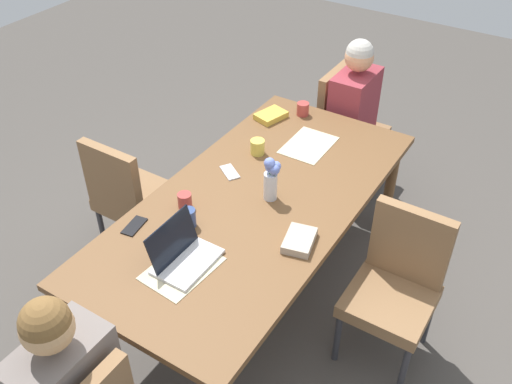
{
  "coord_description": "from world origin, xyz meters",
  "views": [
    {
      "loc": [
        2.07,
        1.3,
        2.71
      ],
      "look_at": [
        0.0,
        0.0,
        0.81
      ],
      "focal_mm": 39.8,
      "sensor_mm": 36.0,
      "label": 1
    }
  ],
  "objects_px": {
    "coffee_mug_near_left": "(303,109)",
    "book_blue_cover": "(299,240)",
    "laptop_head_right_left_near": "(183,255)",
    "phone_black": "(134,226)",
    "dining_table": "(256,209)",
    "coffee_mug_near_right": "(189,218)",
    "phone_silver": "(230,172)",
    "chair_head_left_left_mid": "(345,123)",
    "chair_far_right_near": "(397,281)",
    "flower_vase": "(271,176)",
    "chair_near_left_far": "(129,194)",
    "person_head_left_left_mid": "(351,126)",
    "coffee_mug_centre_left": "(257,147)",
    "book_red_cover": "(271,116)",
    "coffee_mug_centre_right": "(185,201)"
  },
  "relations": [
    {
      "from": "coffee_mug_near_left",
      "to": "book_blue_cover",
      "type": "height_order",
      "value": "coffee_mug_near_left"
    },
    {
      "from": "laptop_head_right_left_near",
      "to": "phone_black",
      "type": "distance_m",
      "value": 0.38
    },
    {
      "from": "dining_table",
      "to": "coffee_mug_near_right",
      "type": "bearing_deg",
      "value": -25.54
    },
    {
      "from": "phone_silver",
      "to": "chair_head_left_left_mid",
      "type": "bearing_deg",
      "value": 115.96
    },
    {
      "from": "chair_far_right_near",
      "to": "chair_head_left_left_mid",
      "type": "bearing_deg",
      "value": -145.06
    },
    {
      "from": "chair_head_left_left_mid",
      "to": "flower_vase",
      "type": "height_order",
      "value": "flower_vase"
    },
    {
      "from": "chair_near_left_far",
      "to": "laptop_head_right_left_near",
      "type": "distance_m",
      "value": 1.02
    },
    {
      "from": "person_head_left_left_mid",
      "to": "coffee_mug_centre_left",
      "type": "bearing_deg",
      "value": -12.56
    },
    {
      "from": "laptop_head_right_left_near",
      "to": "coffee_mug_near_right",
      "type": "xyz_separation_m",
      "value": [
        -0.23,
        -0.14,
        0.01
      ]
    },
    {
      "from": "phone_silver",
      "to": "coffee_mug_near_right",
      "type": "bearing_deg",
      "value": -46.69
    },
    {
      "from": "coffee_mug_centre_left",
      "to": "book_red_cover",
      "type": "bearing_deg",
      "value": -160.02
    },
    {
      "from": "laptop_head_right_left_near",
      "to": "phone_silver",
      "type": "bearing_deg",
      "value": -162.9
    },
    {
      "from": "laptop_head_right_left_near",
      "to": "coffee_mug_near_left",
      "type": "relative_size",
      "value": 3.64
    },
    {
      "from": "laptop_head_right_left_near",
      "to": "coffee_mug_near_left",
      "type": "xyz_separation_m",
      "value": [
        -1.55,
        -0.18,
        -0.0
      ]
    },
    {
      "from": "person_head_left_left_mid",
      "to": "chair_near_left_far",
      "type": "xyz_separation_m",
      "value": [
        1.46,
        -0.86,
        -0.03
      ]
    },
    {
      "from": "dining_table",
      "to": "chair_far_right_near",
      "type": "distance_m",
      "value": 0.85
    },
    {
      "from": "dining_table",
      "to": "laptop_head_right_left_near",
      "type": "height_order",
      "value": "laptop_head_right_left_near"
    },
    {
      "from": "coffee_mug_near_right",
      "to": "book_red_cover",
      "type": "xyz_separation_m",
      "value": [
        -1.16,
        -0.2,
        -0.03
      ]
    },
    {
      "from": "chair_far_right_near",
      "to": "laptop_head_right_left_near",
      "type": "xyz_separation_m",
      "value": [
        0.68,
        -0.87,
        0.3
      ]
    },
    {
      "from": "dining_table",
      "to": "coffee_mug_near_right",
      "type": "height_order",
      "value": "coffee_mug_near_right"
    },
    {
      "from": "chair_far_right_near",
      "to": "coffee_mug_centre_left",
      "type": "xyz_separation_m",
      "value": [
        -0.3,
        -1.06,
        0.3
      ]
    },
    {
      "from": "dining_table",
      "to": "book_red_cover",
      "type": "distance_m",
      "value": 0.88
    },
    {
      "from": "chair_head_left_left_mid",
      "to": "phone_silver",
      "type": "bearing_deg",
      "value": -7.52
    },
    {
      "from": "flower_vase",
      "to": "book_red_cover",
      "type": "bearing_deg",
      "value": -148.98
    },
    {
      "from": "coffee_mug_centre_left",
      "to": "laptop_head_right_left_near",
      "type": "bearing_deg",
      "value": 11.14
    },
    {
      "from": "coffee_mug_near_left",
      "to": "coffee_mug_near_right",
      "type": "distance_m",
      "value": 1.32
    },
    {
      "from": "dining_table",
      "to": "coffee_mug_centre_right",
      "type": "bearing_deg",
      "value": -47.75
    },
    {
      "from": "book_red_cover",
      "to": "phone_black",
      "type": "relative_size",
      "value": 1.33
    },
    {
      "from": "dining_table",
      "to": "chair_near_left_far",
      "type": "xyz_separation_m",
      "value": [
        0.11,
        -0.88,
        -0.19
      ]
    },
    {
      "from": "book_red_cover",
      "to": "chair_head_left_left_mid",
      "type": "bearing_deg",
      "value": 170.59
    },
    {
      "from": "laptop_head_right_left_near",
      "to": "coffee_mug_centre_right",
      "type": "relative_size",
      "value": 3.66
    },
    {
      "from": "dining_table",
      "to": "book_red_cover",
      "type": "bearing_deg",
      "value": -154.33
    },
    {
      "from": "person_head_left_left_mid",
      "to": "phone_silver",
      "type": "bearing_deg",
      "value": -11.31
    },
    {
      "from": "dining_table",
      "to": "flower_vase",
      "type": "distance_m",
      "value": 0.24
    },
    {
      "from": "flower_vase",
      "to": "person_head_left_left_mid",
      "type": "bearing_deg",
      "value": -176.3
    },
    {
      "from": "coffee_mug_centre_left",
      "to": "person_head_left_left_mid",
      "type": "bearing_deg",
      "value": 167.44
    },
    {
      "from": "phone_silver",
      "to": "coffee_mug_centre_right",
      "type": "bearing_deg",
      "value": -60.19
    },
    {
      "from": "flower_vase",
      "to": "chair_far_right_near",
      "type": "bearing_deg",
      "value": 92.29
    },
    {
      "from": "coffee_mug_near_left",
      "to": "phone_black",
      "type": "bearing_deg",
      "value": -7.35
    },
    {
      "from": "person_head_left_left_mid",
      "to": "phone_black",
      "type": "xyz_separation_m",
      "value": [
        1.88,
        -0.39,
        0.23
      ]
    },
    {
      "from": "flower_vase",
      "to": "book_blue_cover",
      "type": "bearing_deg",
      "value": 52.36
    },
    {
      "from": "coffee_mug_centre_left",
      "to": "phone_black",
      "type": "distance_m",
      "value": 0.94
    },
    {
      "from": "coffee_mug_centre_left",
      "to": "book_blue_cover",
      "type": "xyz_separation_m",
      "value": [
        0.57,
        0.61,
        -0.02
      ]
    },
    {
      "from": "coffee_mug_near_right",
      "to": "book_blue_cover",
      "type": "relative_size",
      "value": 0.52
    },
    {
      "from": "flower_vase",
      "to": "coffee_mug_centre_left",
      "type": "height_order",
      "value": "flower_vase"
    },
    {
      "from": "chair_head_left_left_mid",
      "to": "chair_far_right_near",
      "type": "relative_size",
      "value": 1.0
    },
    {
      "from": "flower_vase",
      "to": "phone_black",
      "type": "xyz_separation_m",
      "value": [
        0.58,
        -0.48,
        -0.15
      ]
    },
    {
      "from": "person_head_left_left_mid",
      "to": "book_blue_cover",
      "type": "distance_m",
      "value": 1.6
    },
    {
      "from": "coffee_mug_centre_left",
      "to": "book_blue_cover",
      "type": "height_order",
      "value": "coffee_mug_centre_left"
    },
    {
      "from": "dining_table",
      "to": "coffee_mug_centre_right",
      "type": "xyz_separation_m",
      "value": [
        0.26,
        -0.29,
        0.11
      ]
    }
  ]
}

